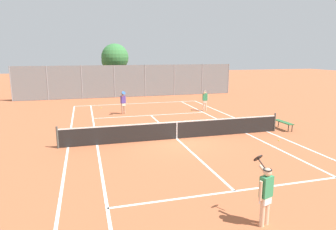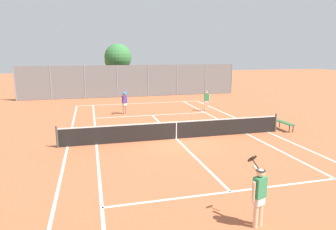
# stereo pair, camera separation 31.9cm
# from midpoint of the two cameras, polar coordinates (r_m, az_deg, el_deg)

# --- Properties ---
(ground_plane) EXTENTS (120.00, 120.00, 0.00)m
(ground_plane) POSITION_cam_midpoint_polar(r_m,az_deg,el_deg) (15.93, 1.11, -4.56)
(ground_plane) COLOR #B25B38
(court_line_markings) EXTENTS (11.10, 23.90, 0.01)m
(court_line_markings) POSITION_cam_midpoint_polar(r_m,az_deg,el_deg) (15.93, 1.11, -4.55)
(court_line_markings) COLOR white
(court_line_markings) RESTS_ON ground
(tennis_net) EXTENTS (12.00, 0.10, 1.07)m
(tennis_net) POSITION_cam_midpoint_polar(r_m,az_deg,el_deg) (15.80, 1.12, -2.79)
(tennis_net) COLOR #474C47
(tennis_net) RESTS_ON ground
(player_near_side) EXTENTS (0.49, 0.86, 1.77)m
(player_near_side) POSITION_cam_midpoint_polar(r_m,az_deg,el_deg) (8.33, 17.00, -13.92)
(player_near_side) COLOR beige
(player_near_side) RESTS_ON ground
(player_far_left) EXTENTS (0.44, 0.89, 1.77)m
(player_far_left) POSITION_cam_midpoint_polar(r_m,az_deg,el_deg) (22.48, -8.93, 2.50)
(player_far_left) COLOR tan
(player_far_left) RESTS_ON ground
(player_far_right) EXTENTS (0.46, 0.47, 1.60)m
(player_far_right) POSITION_cam_midpoint_polar(r_m,az_deg,el_deg) (23.67, 6.67, 2.98)
(player_far_right) COLOR beige
(player_far_right) RESTS_ON ground
(loose_tennis_ball_0) EXTENTS (0.07, 0.07, 0.07)m
(loose_tennis_ball_0) POSITION_cam_midpoint_polar(r_m,az_deg,el_deg) (25.35, -12.95, 1.32)
(loose_tennis_ball_0) COLOR #D1DB33
(loose_tennis_ball_0) RESTS_ON ground
(loose_tennis_ball_1) EXTENTS (0.07, 0.07, 0.07)m
(loose_tennis_ball_1) POSITION_cam_midpoint_polar(r_m,az_deg,el_deg) (16.54, 19.82, -4.55)
(loose_tennis_ball_1) COLOR #D1DB33
(loose_tennis_ball_1) RESTS_ON ground
(loose_tennis_ball_2) EXTENTS (0.07, 0.07, 0.07)m
(loose_tennis_ball_2) POSITION_cam_midpoint_polar(r_m,az_deg,el_deg) (23.50, 4.06, 0.79)
(loose_tennis_ball_2) COLOR #D1DB33
(loose_tennis_ball_2) RESTS_ON ground
(loose_tennis_ball_3) EXTENTS (0.07, 0.07, 0.07)m
(loose_tennis_ball_3) POSITION_cam_midpoint_polar(r_m,az_deg,el_deg) (18.29, 7.21, -2.42)
(loose_tennis_ball_3) COLOR #D1DB33
(loose_tennis_ball_3) RESTS_ON ground
(courtside_bench) EXTENTS (0.36, 1.50, 0.47)m
(courtside_bench) POSITION_cam_midpoint_polar(r_m,az_deg,el_deg) (19.06, 20.69, -1.35)
(courtside_bench) COLOR #2D6638
(courtside_bench) RESTS_ON ground
(back_fence) EXTENTS (22.47, 0.08, 3.31)m
(back_fence) POSITION_cam_midpoint_polar(r_m,az_deg,el_deg) (31.36, -7.54, 6.44)
(back_fence) COLOR gray
(back_fence) RESTS_ON ground
(tree_behind_left) EXTENTS (2.94, 2.94, 5.50)m
(tree_behind_left) POSITION_cam_midpoint_polar(r_m,az_deg,el_deg) (33.74, -10.52, 10.57)
(tree_behind_left) COLOR brown
(tree_behind_left) RESTS_ON ground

